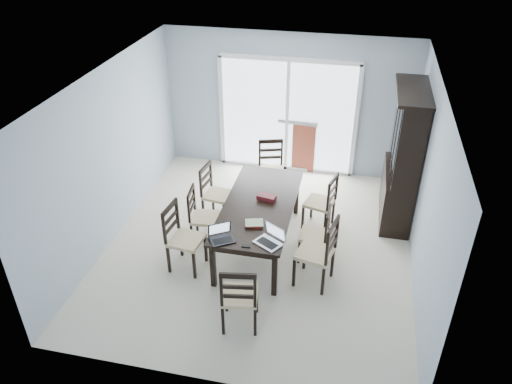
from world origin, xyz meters
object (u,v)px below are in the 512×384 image
chair_right_mid (320,229)px  cell_phone (246,246)px  chair_right_near (323,246)px  game_box (267,197)px  chair_right_far (325,197)px  laptop_silver (268,240)px  hot_tub (278,124)px  dining_table (259,209)px  chair_left_far (212,187)px  laptop_dark (222,238)px  chair_end_near (239,292)px  chair_left_near (179,230)px  chair_end_far (271,162)px  chair_left_mid (199,210)px  china_hutch (403,159)px

chair_right_mid → cell_phone: chair_right_mid is taller
chair_right_near → game_box: 1.22m
chair_right_far → game_box: chair_right_far is taller
laptop_silver → hot_tub: hot_tub is taller
dining_table → chair_left_far: chair_left_far is taller
chair_left_far → laptop_dark: size_ratio=2.89×
chair_end_near → chair_left_near: bearing=128.6°
chair_right_far → chair_end_far: bearing=63.7°
chair_right_far → game_box: 1.00m
chair_end_far → cell_phone: chair_end_far is taller
dining_table → laptop_dark: size_ratio=5.85×
chair_left_far → laptop_dark: (0.61, -1.55, 0.23)m
chair_right_far → laptop_silver: bearing=173.8°
chair_left_far → chair_right_mid: 1.95m
dining_table → chair_right_near: chair_right_near is taller
chair_left_mid → chair_left_far: (0.01, 0.67, 0.02)m
chair_left_near → game_box: bearing=134.5°
chair_left_mid → chair_right_near: chair_right_near is taller
china_hutch → chair_end_far: bearing=171.6°
chair_right_far → cell_phone: chair_right_far is taller
cell_phone → laptop_dark: bearing=169.4°
chair_right_near → cell_phone: size_ratio=10.04×
chair_left_mid → hot_tub: bearing=164.5°
cell_phone → chair_left_near: bearing=160.8°
china_hutch → chair_end_far: (-2.14, 0.32, -0.47)m
china_hutch → chair_left_near: china_hutch is taller
game_box → laptop_dark: bearing=-108.4°
chair_left_near → chair_right_near: chair_right_near is taller
china_hutch → chair_left_mid: size_ratio=2.09×
chair_end_far → dining_table: bearing=77.1°
chair_right_far → chair_end_far: size_ratio=0.96×
chair_left_near → chair_right_near: 1.99m
cell_phone → chair_left_mid: bearing=133.3°
chair_right_near → laptop_silver: chair_right_near is taller
chair_right_mid → dining_table: bearing=84.9°
chair_right_mid → cell_phone: bearing=137.8°
chair_end_near → chair_right_far: bearing=62.1°
chair_end_far → laptop_silver: (0.42, -2.46, 0.21)m
laptop_dark → laptop_silver: size_ratio=0.90×
chair_right_near → laptop_dark: size_ratio=3.21×
china_hutch → chair_end_near: china_hutch is taller
chair_left_mid → cell_phone: size_ratio=8.77×
chair_left_far → laptop_dark: 1.68m
chair_right_near → chair_end_far: size_ratio=1.06×
chair_left_far → chair_end_near: bearing=32.5°
chair_right_mid → chair_end_far: bearing=34.0°
china_hutch → chair_left_mid: (-2.93, -1.32, -0.51)m
chair_left_near → chair_right_mid: size_ratio=1.15×
china_hutch → chair_right_mid: 1.85m
dining_table → chair_left_far: size_ratio=2.03×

